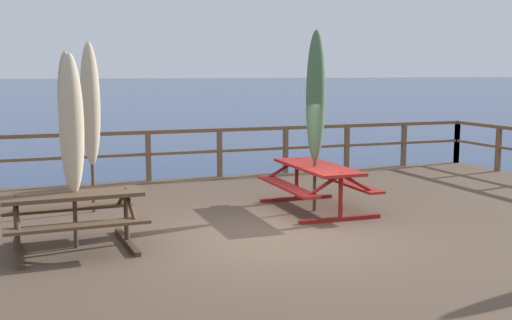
{
  "coord_description": "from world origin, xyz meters",
  "views": [
    {
      "loc": [
        -3.32,
        -8.15,
        3.02
      ],
      "look_at": [
        0.0,
        0.82,
        1.69
      ],
      "focal_mm": 44.6,
      "sensor_mm": 36.0,
      "label": 1
    }
  ],
  "objects_px": {
    "patio_umbrella_tall_back_right": "(316,97)",
    "patio_umbrella_short_mid": "(67,106)",
    "patio_umbrella_tall_front": "(90,105)",
    "picnic_table_back_right": "(73,208)",
    "picnic_table_back_left": "(317,177)",
    "patio_umbrella_tall_back_left": "(72,125)"
  },
  "relations": [
    {
      "from": "patio_umbrella_tall_back_right",
      "to": "patio_umbrella_short_mid",
      "type": "distance_m",
      "value": 4.5
    },
    {
      "from": "patio_umbrella_tall_back_right",
      "to": "patio_umbrella_tall_front",
      "type": "bearing_deg",
      "value": 160.91
    },
    {
      "from": "picnic_table_back_right",
      "to": "picnic_table_back_left",
      "type": "distance_m",
      "value": 4.22
    },
    {
      "from": "picnic_table_back_right",
      "to": "patio_umbrella_tall_back_left",
      "type": "distance_m",
      "value": 1.09
    },
    {
      "from": "picnic_table_back_right",
      "to": "patio_umbrella_tall_back_left",
      "type": "xyz_separation_m",
      "value": [
        0.03,
        0.06,
        1.09
      ]
    },
    {
      "from": "patio_umbrella_tall_front",
      "to": "patio_umbrella_tall_back_left",
      "type": "bearing_deg",
      "value": -102.09
    },
    {
      "from": "picnic_table_back_left",
      "to": "patio_umbrella_tall_back_right",
      "type": "relative_size",
      "value": 0.71
    },
    {
      "from": "picnic_table_back_right",
      "to": "patio_umbrella_tall_back_right",
      "type": "relative_size",
      "value": 0.6
    },
    {
      "from": "patio_umbrella_tall_back_left",
      "to": "patio_umbrella_tall_back_right",
      "type": "xyz_separation_m",
      "value": [
        3.97,
        0.95,
        0.28
      ]
    },
    {
      "from": "picnic_table_back_right",
      "to": "patio_umbrella_short_mid",
      "type": "xyz_separation_m",
      "value": [
        0.2,
        3.44,
        1.17
      ]
    },
    {
      "from": "picnic_table_back_left",
      "to": "patio_umbrella_short_mid",
      "type": "bearing_deg",
      "value": 148.72
    },
    {
      "from": "picnic_table_back_left",
      "to": "patio_umbrella_tall_back_right",
      "type": "height_order",
      "value": "patio_umbrella_tall_back_right"
    },
    {
      "from": "patio_umbrella_tall_back_left",
      "to": "picnic_table_back_left",
      "type": "bearing_deg",
      "value": 14.17
    },
    {
      "from": "patio_umbrella_tall_back_left",
      "to": "patio_umbrella_tall_back_right",
      "type": "relative_size",
      "value": 0.86
    },
    {
      "from": "picnic_table_back_right",
      "to": "picnic_table_back_left",
      "type": "height_order",
      "value": "same"
    },
    {
      "from": "picnic_table_back_left",
      "to": "patio_umbrella_tall_back_right",
      "type": "xyz_separation_m",
      "value": [
        -0.08,
        -0.07,
        1.35
      ]
    },
    {
      "from": "picnic_table_back_left",
      "to": "patio_umbrella_tall_back_left",
      "type": "xyz_separation_m",
      "value": [
        -4.05,
        -1.02,
        1.08
      ]
    },
    {
      "from": "patio_umbrella_tall_back_right",
      "to": "picnic_table_back_left",
      "type": "bearing_deg",
      "value": 41.1
    },
    {
      "from": "patio_umbrella_tall_front",
      "to": "patio_umbrella_short_mid",
      "type": "height_order",
      "value": "patio_umbrella_tall_front"
    },
    {
      "from": "patio_umbrella_tall_back_left",
      "to": "patio_umbrella_tall_back_right",
      "type": "bearing_deg",
      "value": 13.51
    },
    {
      "from": "patio_umbrella_tall_back_left",
      "to": "patio_umbrella_tall_back_right",
      "type": "distance_m",
      "value": 4.09
    },
    {
      "from": "patio_umbrella_tall_back_left",
      "to": "patio_umbrella_tall_front",
      "type": "bearing_deg",
      "value": 77.91
    }
  ]
}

